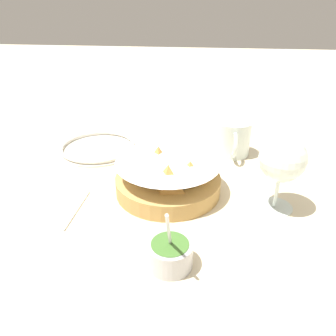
{
  "coord_description": "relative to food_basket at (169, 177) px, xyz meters",
  "views": [
    {
      "loc": [
        0.62,
        0.09,
        0.38
      ],
      "look_at": [
        0.03,
        0.03,
        0.06
      ],
      "focal_mm": 35.0,
      "sensor_mm": 36.0,
      "label": 1
    }
  ],
  "objects": [
    {
      "name": "beer_mug",
      "position": [
        -0.2,
        0.15,
        0.01
      ],
      "size": [
        0.12,
        0.09,
        0.09
      ],
      "color": "silver",
      "rests_on": "ground_plane"
    },
    {
      "name": "wine_glass",
      "position": [
        0.04,
        0.21,
        0.07
      ],
      "size": [
        0.09,
        0.09,
        0.15
      ],
      "color": "silver",
      "rests_on": "ground_plane"
    },
    {
      "name": "sauce_cup",
      "position": [
        0.21,
        0.03,
        -0.01
      ],
      "size": [
        0.08,
        0.07,
        0.13
      ],
      "color": "#B7B7BC",
      "rests_on": "ground_plane"
    },
    {
      "name": "ground_plane",
      "position": [
        -0.03,
        -0.03,
        -0.03
      ],
      "size": [
        4.0,
        4.0,
        0.0
      ],
      "primitive_type": "plane",
      "color": "beige"
    },
    {
      "name": "napkin",
      "position": [
        0.09,
        -0.21,
        -0.03
      ],
      "size": [
        0.13,
        0.08,
        0.01
      ],
      "color": "white",
      "rests_on": "ground_plane"
    },
    {
      "name": "side_plate",
      "position": [
        -0.18,
        -0.21,
        -0.03
      ],
      "size": [
        0.21,
        0.21,
        0.01
      ],
      "color": "silver",
      "rests_on": "ground_plane"
    },
    {
      "name": "food_basket",
      "position": [
        0.0,
        0.0,
        0.0
      ],
      "size": [
        0.22,
        0.22,
        0.09
      ],
      "color": "#B2894C",
      "rests_on": "ground_plane"
    }
  ]
}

